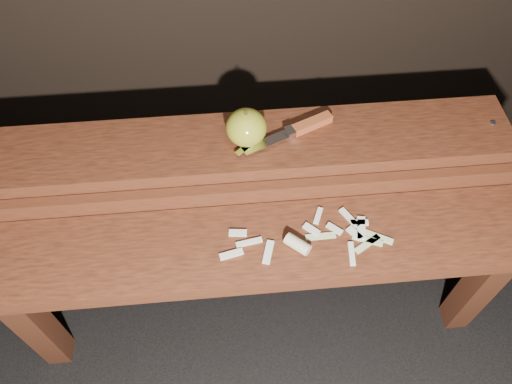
{
  "coord_description": "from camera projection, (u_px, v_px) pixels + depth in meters",
  "views": [
    {
      "loc": [
        -0.06,
        -0.58,
        1.34
      ],
      "look_at": [
        0.0,
        0.06,
        0.45
      ],
      "focal_mm": 35.0,
      "sensor_mm": 36.0,
      "label": 1
    }
  ],
  "objects": [
    {
      "name": "ground",
      "position": [
        258.0,
        300.0,
        1.43
      ],
      "size": [
        60.0,
        60.0,
        0.0
      ],
      "primitive_type": "plane",
      "color": "black"
    },
    {
      "name": "bench_front_tier",
      "position": [
        261.0,
        261.0,
        1.11
      ],
      "size": [
        1.2,
        0.2,
        0.42
      ],
      "color": "#391A0E",
      "rests_on": "ground"
    },
    {
      "name": "bench_rear_tier",
      "position": [
        252.0,
        165.0,
        1.19
      ],
      "size": [
        1.2,
        0.21,
        0.5
      ],
      "color": "#391A0E",
      "rests_on": "ground"
    },
    {
      "name": "apple",
      "position": [
        246.0,
        127.0,
        1.09
      ],
      "size": [
        0.09,
        0.09,
        0.09
      ],
      "color": "olive",
      "rests_on": "bench_rear_tier"
    },
    {
      "name": "knife",
      "position": [
        300.0,
        129.0,
        1.13
      ],
      "size": [
        0.23,
        0.11,
        0.02
      ],
      "color": "#984321",
      "rests_on": "bench_rear_tier"
    },
    {
      "name": "apple_scraps",
      "position": [
        313.0,
        239.0,
        1.06
      ],
      "size": [
        0.37,
        0.15,
        0.03
      ],
      "color": "beige",
      "rests_on": "bench_front_tier"
    }
  ]
}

